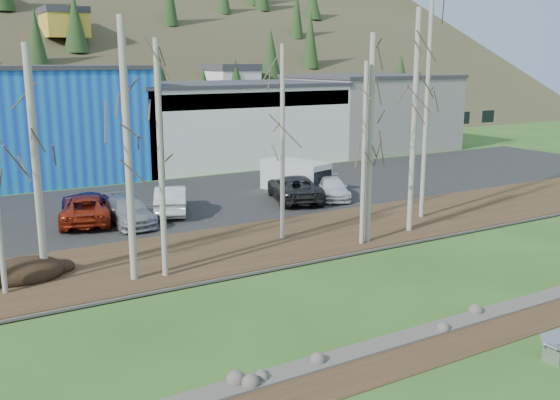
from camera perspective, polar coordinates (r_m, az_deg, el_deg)
ground at (r=18.10m, az=16.27°, el=-16.27°), size 200.00×200.00×0.00m
dirt_strip at (r=19.39m, az=11.63°, el=-13.91°), size 80.00×1.80×0.03m
near_bank_rocks at (r=20.06m, az=9.66°, el=-12.93°), size 80.00×0.80×0.50m
river at (r=23.05m, az=2.99°, el=-9.30°), size 80.00×8.00×0.90m
far_bank_rocks at (r=26.34m, az=-1.99°, el=-6.45°), size 80.00×0.80×0.46m
far_bank at (r=29.03m, az=-5.05°, el=-4.52°), size 80.00×7.00×0.15m
parking_lot at (r=38.46m, az=-11.87°, el=-0.49°), size 80.00×14.00×0.14m
building_blue at (r=50.10m, az=-23.97°, el=6.43°), size 20.40×12.24×8.30m
building_white at (r=55.26m, az=-4.97°, el=7.15°), size 18.36×12.24×6.80m
building_grey at (r=63.84m, az=8.18°, el=8.01°), size 14.28×12.24×7.30m
dirt_mound at (r=26.88m, az=-22.35°, el=-6.00°), size 3.12×2.20×0.61m
birch_2 at (r=25.91m, az=-21.43°, el=3.12°), size 0.31×0.31×9.12m
birch_3 at (r=24.62m, az=-10.85°, el=3.49°), size 0.23×0.23×9.28m
birch_4 at (r=24.39m, az=-13.75°, el=4.24°), size 0.28×0.28×10.09m
birch_5 at (r=29.62m, az=0.23°, el=5.16°), size 0.21×0.21×9.22m
birch_6 at (r=28.95m, az=7.68°, el=4.11°), size 0.20×0.20×8.45m
birch_7 at (r=29.26m, az=8.24°, el=5.40°), size 0.28×0.28×9.69m
birch_8 at (r=31.59m, az=12.15°, el=6.91°), size 0.28×0.28×10.94m
birch_9 at (r=34.57m, az=13.27°, el=8.62°), size 0.24×0.24×12.50m
car_1 at (r=34.80m, az=-17.21°, el=-0.75°), size 4.05×5.99×1.53m
car_2 at (r=33.91m, az=-13.71°, el=-0.97°), size 2.07×4.93×1.42m
car_3 at (r=35.72m, az=-16.55°, el=-0.45°), size 3.29×4.53×1.43m
car_4 at (r=35.79m, az=-9.93°, el=0.05°), size 3.45×5.14×1.60m
car_5 at (r=38.46m, az=1.33°, el=1.11°), size 4.43×6.32×1.60m
car_6 at (r=39.35m, az=4.77°, el=1.08°), size 3.48×4.73×1.27m
van_white at (r=41.19m, az=1.63°, el=2.17°), size 3.21×4.99×2.02m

